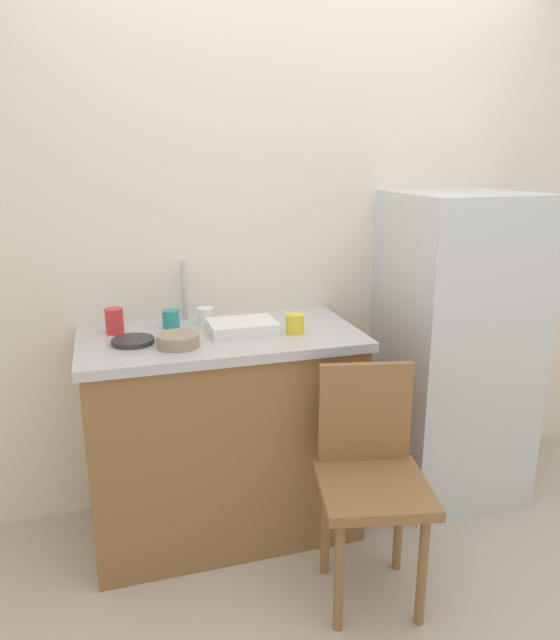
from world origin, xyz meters
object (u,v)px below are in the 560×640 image
Objects in this scene: chair at (370,473)px; cup_white at (205,316)px; terracotta_bowl at (178,340)px; refrigerator at (454,348)px; cup_red at (114,321)px; cup_teal at (171,319)px; hotplate at (133,341)px; cup_yellow at (295,323)px; dish_tray at (242,327)px.

chair is 11.97× the size of cup_white.
cup_white is (0.16, 0.28, 0.01)m from terracotta_bowl.
cup_white is (-1.19, 0.14, 0.22)m from refrigerator.
cup_red is 0.24m from cup_teal.
terracotta_bowl is 1.57× the size of cup_red.
cup_teal is at bearing 88.70° from terracotta_bowl.
cup_teal is at bearing -176.13° from cup_white.
hotplate is 2.09× the size of cup_yellow.
refrigerator is 1.36m from cup_teal.
cup_white is at bearing 30.64° from hotplate.
cup_yellow is 0.76m from cup_red.
dish_tray is (-0.36, 0.54, 0.45)m from chair.
cup_teal is (-0.49, 0.23, -0.00)m from cup_yellow.
cup_red reaches higher than cup_teal.
hotplate is (-0.17, 0.09, -0.02)m from terracotta_bowl.
dish_tray is at bearing 21.64° from terracotta_bowl.
terracotta_bowl is at bearing -91.30° from cup_teal.
hotplate is (-1.51, -0.05, 0.19)m from refrigerator.
refrigerator reaches higher than cup_red.
cup_yellow is at bearing -173.52° from refrigerator.
cup_yellow is at bearing -18.01° from dish_tray.
cup_red is (-0.51, 0.14, 0.03)m from dish_tray.
refrigerator is 1.53m from hotplate.
refrigerator is at bearing 1.83° from hotplate.
cup_red reaches higher than dish_tray.
cup_red is (-1.58, 0.12, 0.23)m from refrigerator.
terracotta_bowl is 2.26× the size of cup_white.
cup_teal reaches higher than dish_tray.
cup_white is at bearing 173.07° from refrigerator.
refrigerator is 5.31× the size of dish_tray.
refrigerator reaches higher than cup_teal.
terracotta_bowl is 0.33m from cup_white.
cup_white is 0.42m from cup_yellow.
refrigerator reaches higher than dish_tray.
chair is 10.92× the size of cup_yellow.
chair is at bearing -55.79° from cup_white.
cup_yellow is (0.34, -0.24, 0.00)m from cup_white.
cup_yellow is 1.06× the size of cup_teal.
chair is (-0.70, -0.57, -0.24)m from refrigerator.
refrigerator is 1.08m from dish_tray.
cup_teal is at bearing 46.50° from hotplate.
terracotta_bowl is 0.99× the size of hotplate.
hotplate reaches higher than chair.
hotplate is 0.38m from cup_white.
hotplate is at bearing -133.50° from cup_teal.
cup_white is 0.15m from cup_teal.
chair is 1.06m from cup_teal.
chair is 1.06m from hotplate.
cup_red is at bearing -175.54° from cup_teal.
cup_yellow is (-0.85, -0.10, 0.22)m from refrigerator.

